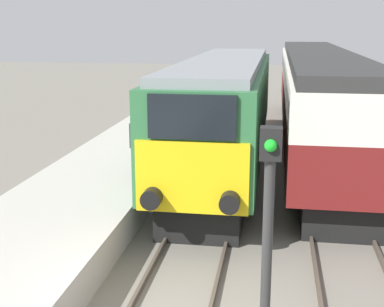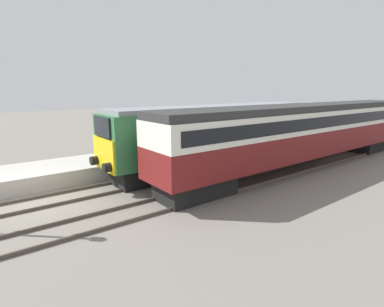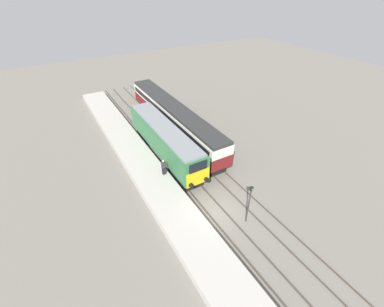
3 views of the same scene
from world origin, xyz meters
name	(u,v)px [view 1 (image 1 of 3)]	position (x,y,z in m)	size (l,w,h in m)	color
platform_left	(113,174)	(-3.30, 8.00, 0.40)	(3.50, 50.00, 0.81)	#B7B2A8
rails_near_track	(203,224)	(0.00, 5.00, 0.07)	(1.51, 60.00, 0.14)	#4C4238
rails_far_track	(339,231)	(3.40, 5.00, 0.07)	(1.50, 60.00, 0.14)	#4C4238
locomotive	(225,108)	(0.00, 10.57, 2.19)	(2.70, 15.08, 3.90)	black
passenger_carriage	(317,88)	(3.40, 15.00, 2.42)	(2.75, 21.99, 3.95)	black
person_on_platform	(138,146)	(-2.04, 6.53, 1.68)	(0.44, 0.26, 1.76)	black
signal_post	(266,265)	(1.70, -2.01, 2.35)	(0.24, 0.28, 3.96)	#333333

